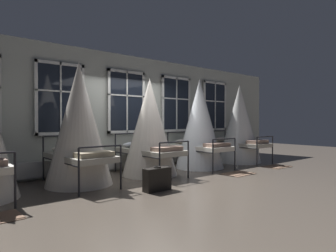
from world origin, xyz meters
TOP-DOWN VIEW (x-y plane):
  - ground at (0.00, 0.00)m, footprint 23.84×23.84m
  - back_wall_with_windows at (0.00, 1.44)m, footprint 12.92×0.10m
  - window_bank at (0.00, 1.32)m, footprint 8.43×0.10m
  - cot_second at (-1.79, 0.30)m, footprint 1.38×1.92m
  - cot_third at (0.02, 0.29)m, footprint 1.38×1.91m
  - cot_fourth at (1.79, 0.29)m, footprint 1.38×1.92m
  - cot_fifth at (3.61, 0.26)m, footprint 1.38×1.91m
  - rug_fourth at (1.81, -1.05)m, footprint 0.81×0.58m
  - rug_fifth at (3.63, -1.05)m, footprint 0.82×0.59m
  - suitcase_dark at (-0.86, -1.17)m, footprint 0.56×0.22m

SIDE VIEW (x-z plane):
  - ground at x=0.00m, z-range 0.00..0.00m
  - rug_fourth at x=1.81m, z-range 0.00..0.01m
  - rug_fifth at x=3.63m, z-range 0.00..0.01m
  - suitcase_dark at x=-0.86m, z-range -0.01..0.46m
  - window_bank at x=0.00m, z-range -0.23..2.43m
  - cot_third at x=0.02m, z-range -0.03..2.36m
  - cot_fifth at x=3.61m, z-range -0.03..2.47m
  - cot_fourth at x=1.79m, z-range -0.03..2.51m
  - cot_second at x=-1.79m, z-range -0.04..2.55m
  - back_wall_with_windows at x=0.00m, z-range 0.00..3.16m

